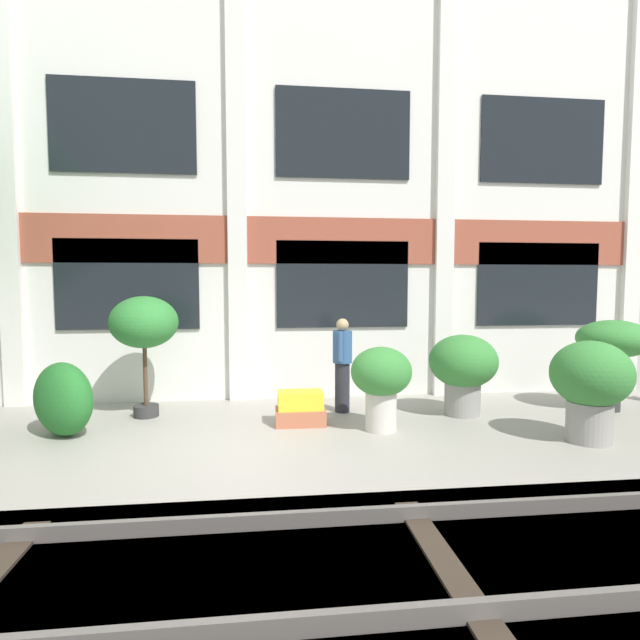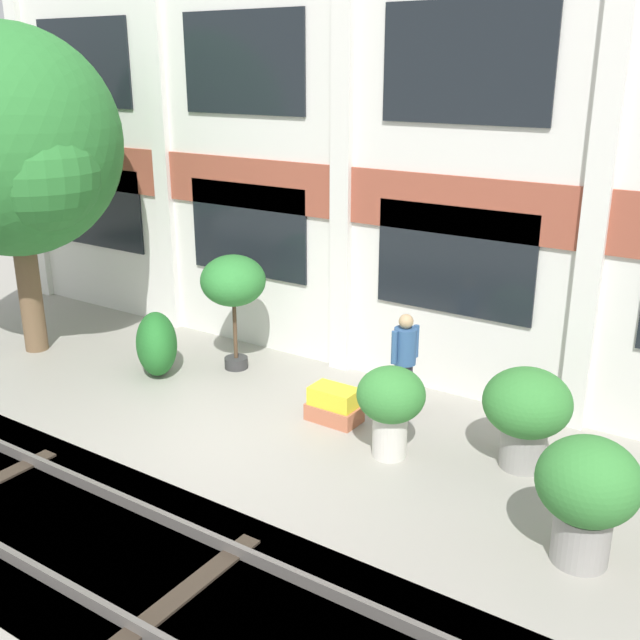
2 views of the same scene
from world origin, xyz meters
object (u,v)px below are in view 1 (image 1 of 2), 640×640
object	(u,v)px
potted_plant_stone_basin	(591,382)
potted_plant_tall_urn	(614,340)
potted_plant_glazed_jar	(463,366)
potted_plant_low_pan	(144,325)
potted_plant_square_trough	(300,409)
potted_plant_fluted_column	(381,378)
topiary_hedge	(63,399)
resident_by_doorway	(342,362)

from	to	relation	value
potted_plant_stone_basin	potted_plant_tall_urn	bearing A→B (deg)	45.72
potted_plant_tall_urn	potted_plant_glazed_jar	bearing A→B (deg)	178.80
potted_plant_low_pan	potted_plant_stone_basin	world-z (taller)	potted_plant_low_pan
potted_plant_square_trough	potted_plant_glazed_jar	world-z (taller)	potted_plant_glazed_jar
potted_plant_low_pan	potted_plant_tall_urn	bearing A→B (deg)	-4.05
potted_plant_fluted_column	topiary_hedge	size ratio (longest dim) A/B	1.08
potted_plant_stone_basin	resident_by_doorway	distance (m)	3.85
potted_plant_square_trough	resident_by_doorway	size ratio (longest dim) A/B	0.49
potted_plant_square_trough	potted_plant_low_pan	xyz separation A→B (m)	(-2.58, 0.79, 1.31)
resident_by_doorway	topiary_hedge	distance (m)	4.45
potted_plant_glazed_jar	resident_by_doorway	world-z (taller)	resident_by_doorway
potted_plant_square_trough	potted_plant_low_pan	size ratio (longest dim) A/B	0.39
potted_plant_square_trough	potted_plant_glazed_jar	distance (m)	2.90
potted_plant_stone_basin	potted_plant_glazed_jar	distance (m)	2.03
potted_plant_low_pan	potted_plant_glazed_jar	xyz separation A→B (m)	(5.41, -0.52, -0.73)
potted_plant_square_trough	resident_by_doorway	bearing A→B (deg)	41.45
potted_plant_stone_basin	potted_plant_fluted_column	bearing A→B (deg)	162.61
potted_plant_tall_urn	topiary_hedge	distance (m)	9.17
potted_plant_tall_urn	potted_plant_low_pan	bearing A→B (deg)	175.95
potted_plant_glazed_jar	resident_by_doorway	bearing A→B (deg)	167.91
potted_plant_fluted_column	potted_plant_tall_urn	distance (m)	4.45
potted_plant_low_pan	potted_plant_glazed_jar	bearing A→B (deg)	-5.50
potted_plant_glazed_jar	potted_plant_tall_urn	distance (m)	2.78
potted_plant_square_trough	potted_plant_tall_urn	size ratio (longest dim) A/B	0.50
topiary_hedge	potted_plant_stone_basin	bearing A→B (deg)	-9.02
potted_plant_square_trough	potted_plant_low_pan	bearing A→B (deg)	162.98
potted_plant_square_trough	potted_plant_low_pan	world-z (taller)	potted_plant_low_pan
potted_plant_glazed_jar	potted_plant_low_pan	bearing A→B (deg)	174.50
potted_plant_low_pan	topiary_hedge	bearing A→B (deg)	-136.07
potted_plant_glazed_jar	topiary_hedge	bearing A→B (deg)	-176.21
potted_plant_low_pan	potted_plant_fluted_column	bearing A→B (deg)	-18.42
potted_plant_fluted_column	topiary_hedge	bearing A→B (deg)	176.18
potted_plant_fluted_column	topiary_hedge	world-z (taller)	potted_plant_fluted_column
potted_plant_low_pan	potted_plant_fluted_column	world-z (taller)	potted_plant_low_pan
potted_plant_stone_basin	resident_by_doorway	world-z (taller)	resident_by_doorway
potted_plant_tall_urn	resident_by_doorway	bearing A→B (deg)	174.11
potted_plant_square_trough	topiary_hedge	world-z (taller)	topiary_hedge
potted_plant_square_trough	potted_plant_tall_urn	bearing A→B (deg)	2.17
potted_plant_stone_basin	potted_plant_glazed_jar	size ratio (longest dim) A/B	1.05
potted_plant_stone_basin	potted_plant_glazed_jar	xyz separation A→B (m)	(-1.21, 1.63, -0.03)
potted_plant_square_trough	potted_plant_glazed_jar	xyz separation A→B (m)	(2.83, 0.27, 0.59)
potted_plant_low_pan	potted_plant_square_trough	bearing A→B (deg)	-17.02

